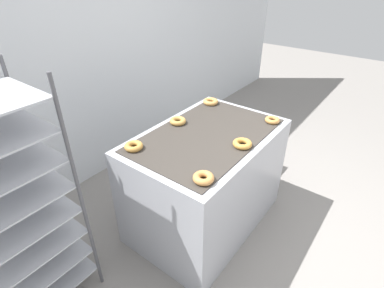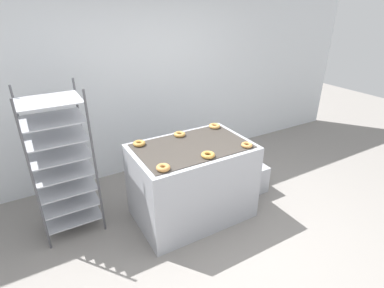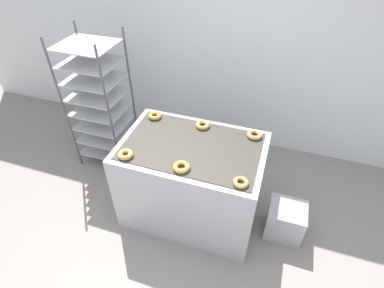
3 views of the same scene
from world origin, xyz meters
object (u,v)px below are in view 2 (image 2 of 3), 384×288
object	(u,v)px
donut_near_right	(247,145)
donut_far_center	(180,134)
donut_far_left	(139,143)
glaze_bin	(252,178)
donut_near_center	(208,155)
donut_far_right	(215,126)
fryer_machine	(192,181)
donut_near_left	(163,168)
baking_rack_cart	(62,162)

from	to	relation	value
donut_near_right	donut_far_center	xyz separation A→B (m)	(-0.50, 0.63, 0.00)
donut_far_left	donut_near_right	bearing A→B (deg)	-31.76
glaze_bin	donut_near_center	xyz separation A→B (m)	(-0.96, -0.35, 0.77)
donut_near_center	donut_far_right	bearing A→B (deg)	51.17
fryer_machine	donut_far_right	xyz separation A→B (m)	(0.51, 0.31, 0.49)
donut_near_left	donut_near_center	world-z (taller)	donut_near_left
donut_near_right	donut_far_center	distance (m)	0.81
fryer_machine	donut_near_center	bearing A→B (deg)	-88.04
glaze_bin	donut_far_center	bearing A→B (deg)	164.38
donut_near_center	donut_near_right	world-z (taller)	donut_near_center
donut_near_right	donut_far_right	world-z (taller)	donut_far_right
fryer_machine	donut_far_left	distance (m)	0.76
glaze_bin	donut_near_left	world-z (taller)	donut_near_left
donut_near_center	donut_far_left	size ratio (longest dim) A/B	1.04
baking_rack_cart	donut_far_left	world-z (taller)	baking_rack_cart
baking_rack_cart	donut_near_center	world-z (taller)	baking_rack_cart
donut_near_right	baking_rack_cart	bearing A→B (deg)	155.30
baking_rack_cart	donut_far_right	bearing A→B (deg)	-6.23
baking_rack_cart	donut_near_center	distance (m)	1.55
baking_rack_cart	donut_far_center	distance (m)	1.33
baking_rack_cart	donut_far_right	xyz separation A→B (m)	(1.82, -0.20, 0.12)
donut_near_right	donut_far_left	distance (m)	1.19
donut_far_center	donut_far_right	bearing A→B (deg)	0.89
donut_near_center	baking_rack_cart	bearing A→B (deg)	147.96
donut_near_center	donut_far_center	world-z (taller)	same
donut_far_right	donut_near_left	bearing A→B (deg)	-148.02
glaze_bin	donut_far_right	bearing A→B (deg)	148.72
donut_near_center	donut_near_right	distance (m)	0.50
glaze_bin	donut_far_center	distance (m)	1.26
fryer_machine	donut_far_center	xyz separation A→B (m)	(0.01, 0.31, 0.49)
baking_rack_cart	donut_near_right	xyz separation A→B (m)	(1.81, -0.83, 0.11)
donut_near_center	donut_far_left	distance (m)	0.80
donut_far_left	donut_far_right	size ratio (longest dim) A/B	0.95
glaze_bin	donut_near_center	world-z (taller)	donut_near_center
fryer_machine	glaze_bin	xyz separation A→B (m)	(0.97, 0.04, -0.28)
donut_near_right	donut_far_right	bearing A→B (deg)	89.85
donut_near_left	donut_near_center	size ratio (longest dim) A/B	0.95
baking_rack_cart	donut_near_left	size ratio (longest dim) A/B	12.17
fryer_machine	donut_far_center	bearing A→B (deg)	88.80
fryer_machine	glaze_bin	world-z (taller)	fryer_machine
donut_near_left	donut_far_left	xyz separation A→B (m)	(-0.00, 0.62, -0.00)
donut_near_center	donut_near_right	bearing A→B (deg)	-1.40
fryer_machine	donut_far_center	distance (m)	0.58
donut_near_center	donut_far_right	world-z (taller)	same
glaze_bin	donut_far_right	distance (m)	0.94
donut_near_center	donut_far_center	xyz separation A→B (m)	(-0.00, 0.62, 0.00)
donut_far_left	donut_far_center	xyz separation A→B (m)	(0.51, 0.00, -0.00)
fryer_machine	donut_near_left	bearing A→B (deg)	-147.51
fryer_machine	donut_far_right	distance (m)	0.78
donut_near_center	donut_near_left	bearing A→B (deg)	-178.95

